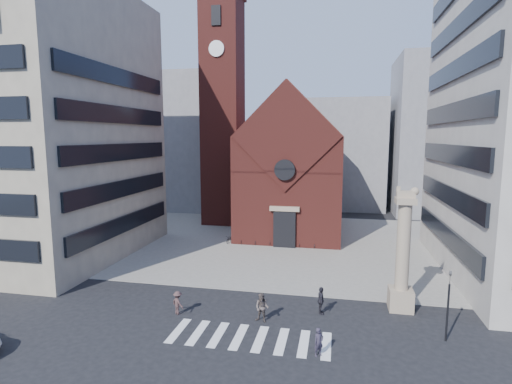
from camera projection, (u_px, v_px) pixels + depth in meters
ground at (251, 315)px, 26.95m from camera, size 120.00×120.00×0.00m
piazza at (287, 242)px, 45.38m from camera, size 46.00×30.00×0.05m
zebra_crossing at (249, 338)px, 23.93m from camera, size 10.20×3.20×0.01m
church at (293, 168)px, 50.14m from camera, size 12.00×16.65×18.00m
campanile at (223, 108)px, 53.93m from camera, size 5.50×5.50×31.20m
building_left at (37, 126)px, 39.64m from camera, size 18.00×20.00×26.00m
bg_block_left at (187, 142)px, 68.22m from camera, size 16.00×14.00×22.00m
bg_block_mid at (341, 154)px, 68.17m from camera, size 14.00×12.00×18.00m
bg_block_right at (448, 136)px, 61.65m from camera, size 16.00×14.00×24.00m
lion_column at (403, 262)px, 27.39m from camera, size 1.63×1.60×8.68m
traffic_light at (448, 304)px, 23.27m from camera, size 0.13×0.16×4.30m
pedestrian_0 at (319, 342)px, 21.87m from camera, size 0.69×0.66×1.59m
pedestrian_1 at (262, 308)px, 25.89m from camera, size 1.06×0.89×1.93m
pedestrian_2 at (321, 301)px, 27.03m from camera, size 0.65×1.18×1.90m
pedestrian_3 at (178, 303)px, 27.03m from camera, size 1.20×1.05×1.61m
scooter_0 at (229, 239)px, 45.23m from camera, size 0.71×1.58×0.80m
scooter_1 at (243, 239)px, 44.90m from camera, size 0.59×1.52×0.89m
scooter_2 at (257, 240)px, 44.58m from camera, size 0.71×1.58×0.80m
scooter_3 at (272, 241)px, 44.26m from camera, size 0.59×1.52×0.89m
scooter_4 at (286, 242)px, 43.94m from camera, size 0.71×1.58×0.80m
scooter_5 at (301, 242)px, 43.61m from camera, size 0.59×1.52×0.89m
scooter_6 at (316, 244)px, 43.29m from camera, size 0.71×1.58×0.80m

